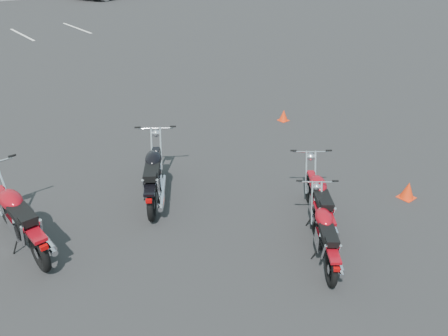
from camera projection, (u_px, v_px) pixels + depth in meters
ground at (236, 213)px, 8.17m from camera, size 120.00×120.00×0.00m
motorcycle_front_red at (20, 219)px, 7.10m from camera, size 0.91×2.36×1.15m
motorcycle_second_black at (154, 176)px, 8.45m from camera, size 1.63×2.05×1.09m
motorcycle_third_red at (319, 202)px, 7.69m from camera, size 1.58×1.84×1.00m
motorcycle_rear_red at (325, 235)px, 6.89m from camera, size 1.46×1.66×0.91m
training_cone_near at (284, 115)px, 12.23m from camera, size 0.26×0.26×0.31m
training_cone_far at (408, 190)px, 8.59m from camera, size 0.29×0.29×0.35m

